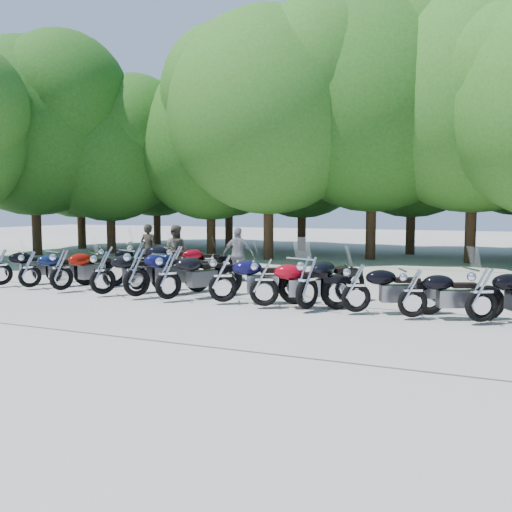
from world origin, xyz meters
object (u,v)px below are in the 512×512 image
at_px(motorcycle_16, 176,262).
at_px(rider_0, 149,249).
at_px(motorcycle_4, 136,271).
at_px(motorcycle_6, 223,277).
at_px(motorcycle_14, 108,260).
at_px(rider_2, 238,254).
at_px(motorcycle_3, 103,271).
at_px(rider_1, 175,251).
at_px(motorcycle_7, 264,280).
at_px(motorcycle_5, 168,274).
at_px(motorcycle_15, 138,259).
at_px(motorcycle_0, 1,266).
at_px(motorcycle_10, 413,291).
at_px(motorcycle_1, 30,268).
at_px(motorcycle_9, 356,286).
at_px(motorcycle_2, 61,268).
at_px(motorcycle_11, 482,293).
at_px(motorcycle_8, 307,281).

bearing_deg(motorcycle_16, rider_0, 2.04).
xyz_separation_m(motorcycle_4, motorcycle_6, (2.34, 0.16, -0.05)).
bearing_deg(motorcycle_14, rider_2, -118.15).
bearing_deg(motorcycle_3, rider_1, -51.22).
xyz_separation_m(motorcycle_4, motorcycle_7, (3.43, 0.06, -0.07)).
relative_size(motorcycle_5, rider_1, 1.40).
distance_m(motorcycle_4, motorcycle_5, 0.95).
relative_size(motorcycle_4, motorcycle_15, 1.04).
bearing_deg(motorcycle_0, rider_2, -115.27).
relative_size(motorcycle_10, rider_0, 1.22).
distance_m(motorcycle_4, motorcycle_7, 3.43).
distance_m(motorcycle_1, rider_1, 4.55).
distance_m(motorcycle_4, motorcycle_6, 2.34).
bearing_deg(motorcycle_9, rider_2, 25.24).
xyz_separation_m(motorcycle_14, rider_0, (0.62, 1.40, 0.27)).
xyz_separation_m(motorcycle_2, rider_0, (-0.09, 4.25, 0.21)).
bearing_deg(motorcycle_9, rider_1, 35.66).
bearing_deg(motorcycle_6, motorcycle_16, 20.47).
relative_size(motorcycle_1, motorcycle_5, 0.90).
bearing_deg(rider_1, motorcycle_1, 47.25).
relative_size(motorcycle_11, motorcycle_14, 1.09).
xyz_separation_m(motorcycle_7, motorcycle_16, (-4.08, 2.88, -0.01)).
xyz_separation_m(motorcycle_3, motorcycle_10, (7.71, 0.14, -0.07)).
xyz_separation_m(motorcycle_4, motorcycle_5, (0.95, -0.03, -0.05)).
relative_size(motorcycle_5, rider_0, 1.39).
height_order(motorcycle_6, rider_2, rider_2).
bearing_deg(rider_2, motorcycle_10, 139.63).
relative_size(motorcycle_16, rider_2, 1.35).
distance_m(motorcycle_6, motorcycle_15, 5.11).
distance_m(motorcycle_11, rider_2, 7.98).
bearing_deg(rider_2, motorcycle_2, 41.76).
distance_m(motorcycle_5, motorcycle_11, 7.04).
relative_size(motorcycle_3, rider_1, 1.37).
height_order(motorcycle_0, motorcycle_6, motorcycle_6).
height_order(motorcycle_6, motorcycle_15, motorcycle_15).
height_order(motorcycle_8, rider_2, rider_2).
bearing_deg(motorcycle_3, rider_0, -36.15).
relative_size(motorcycle_3, motorcycle_9, 1.07).
xyz_separation_m(motorcycle_11, rider_0, (-10.57, 4.18, 0.22)).
relative_size(motorcycle_3, motorcycle_7, 1.02).
xyz_separation_m(motorcycle_6, motorcycle_9, (3.17, 0.03, -0.05)).
height_order(motorcycle_0, rider_0, rider_0).
distance_m(motorcycle_1, motorcycle_2, 1.21).
xyz_separation_m(motorcycle_4, motorcycle_8, (4.44, 0.08, -0.03)).
bearing_deg(motorcycle_5, motorcycle_7, -146.07).
height_order(motorcycle_6, motorcycle_14, motorcycle_6).
bearing_deg(motorcycle_10, motorcycle_16, 46.12).
distance_m(motorcycle_5, motorcycle_14, 5.11).
bearing_deg(motorcycle_4, rider_1, -44.81).
height_order(motorcycle_7, rider_2, rider_2).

